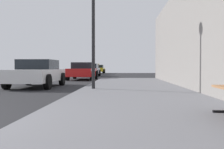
{
  "coord_description": "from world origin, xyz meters",
  "views": [
    {
      "loc": [
        3.53,
        -3.79,
        0.92
      ],
      "look_at": [
        3.22,
        4.19,
        0.71
      ],
      "focal_mm": 44.43,
      "sensor_mm": 36.0,
      "label": 1
    }
  ],
  "objects": [
    {
      "name": "car_blue",
      "position": [
        -0.35,
        30.05,
        0.65
      ],
      "size": [
        2.02,
        4.23,
        1.27
      ],
      "rotation": [
        0.0,
        0.0,
        3.14
      ],
      "color": "#233899",
      "rests_on": "ground_plane"
    },
    {
      "name": "car_red",
      "position": [
        0.57,
        16.64,
        0.65
      ],
      "size": [
        1.93,
        4.42,
        1.27
      ],
      "rotation": [
        0.0,
        0.0,
        3.14
      ],
      "color": "red",
      "rests_on": "ground_plane"
    },
    {
      "name": "sidewalk",
      "position": [
        4.0,
        0.0,
        0.07
      ],
      "size": [
        4.0,
        32.0,
        0.15
      ],
      "primitive_type": "cube",
      "color": "slate",
      "rests_on": "ground_plane"
    },
    {
      "name": "car_silver",
      "position": [
        0.2,
        23.68,
        0.65
      ],
      "size": [
        2.0,
        4.52,
        1.27
      ],
      "rotation": [
        0.0,
        0.0,
        3.14
      ],
      "color": "#B7B7BF",
      "rests_on": "ground_plane"
    },
    {
      "name": "car_yellow",
      "position": [
        -0.25,
        38.26,
        0.65
      ],
      "size": [
        2.03,
        4.35,
        1.43
      ],
      "rotation": [
        0.0,
        0.0,
        3.14
      ],
      "color": "yellow",
      "rests_on": "ground_plane"
    },
    {
      "name": "street_lamp",
      "position": [
        2.47,
        6.15,
        2.97
      ],
      "size": [
        0.36,
        0.36,
        4.08
      ],
      "color": "black",
      "rests_on": "sidewalk"
    },
    {
      "name": "car_white",
      "position": [
        -0.43,
        8.91,
        0.65
      ],
      "size": [
        1.95,
        4.26,
        1.27
      ],
      "rotation": [
        0.0,
        0.0,
        3.14
      ],
      "color": "white",
      "rests_on": "ground_plane"
    }
  ]
}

